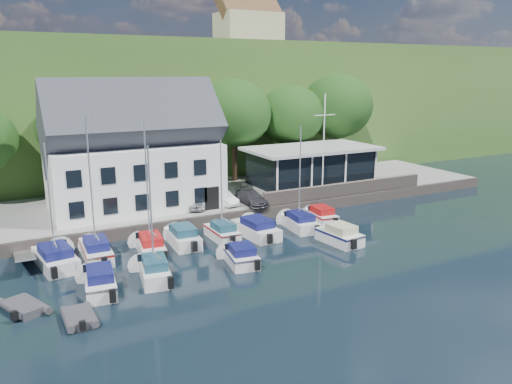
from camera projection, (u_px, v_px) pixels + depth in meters
ground at (306, 266)px, 33.00m from camera, size 180.00×180.00×0.00m
quay at (206, 200)px, 47.96m from camera, size 60.00×13.00×1.00m
quay_face at (235, 217)px, 42.36m from camera, size 60.00×0.30×1.00m
hillside at (106, 99)px, 84.51m from camera, size 160.00×75.00×16.00m
field_patch at (138, 52)px, 93.09m from camera, size 50.00×30.00×0.30m
farmhouse at (248, 25)px, 82.96m from camera, size 10.40×7.00×8.20m
harbor_building at (134, 158)px, 42.80m from camera, size 14.40×8.20×8.70m
club_pavilion at (311, 167)px, 51.02m from camera, size 13.20×7.20×4.10m
seawall at (346, 189)px, 47.85m from camera, size 18.00×0.50×1.20m
gangway at (25, 265)px, 33.32m from camera, size 1.20×6.00×1.40m
car_silver at (195, 202)px, 43.06m from camera, size 2.08×3.55×1.13m
car_white at (223, 198)px, 44.45m from camera, size 1.74×3.68×1.16m
car_dgrey at (251, 197)px, 44.50m from camera, size 1.72×4.20×1.22m
car_blue at (281, 191)px, 46.92m from camera, size 2.22×3.83×1.23m
flagpole at (324, 146)px, 46.49m from camera, size 2.30×0.20×9.57m
tree_1 at (77, 146)px, 46.30m from camera, size 7.08×7.08×9.68m
tree_3 at (234, 130)px, 53.15m from camera, size 7.95×7.95×10.87m
tree_4 at (291, 131)px, 56.32m from camera, size 7.41×7.41×10.13m
tree_5 at (337, 123)px, 58.72m from camera, size 8.29×8.29×11.33m
boat_r1_0 at (50, 199)px, 31.94m from camera, size 3.14×6.96×9.16m
boat_r1_1 at (92, 195)px, 33.37m from camera, size 2.09×6.58×9.06m
boat_r1_2 at (147, 193)px, 34.32m from camera, size 2.56×6.42×8.83m
boat_r1_3 at (183, 235)px, 36.96m from camera, size 2.23×5.96×1.51m
boat_r1_4 at (221, 185)px, 37.38m from camera, size 1.83×5.23×8.55m
boat_r1_5 at (256, 227)px, 38.97m from camera, size 2.62×6.85×1.49m
boat_r1_6 at (300, 178)px, 40.02m from camera, size 2.57×6.27×8.51m
boat_r1_7 at (320, 214)px, 42.59m from camera, size 2.16×5.22×1.40m
boat_r2_0 at (99, 279)px, 29.13m from camera, size 2.53×6.02×1.51m
boat_r2_1 at (151, 209)px, 29.95m from camera, size 2.66×6.04×9.09m
boat_r2_2 at (241, 254)px, 33.32m from camera, size 2.63×5.03×1.36m
boat_r2_4 at (340, 234)px, 37.34m from camera, size 2.58×5.35×1.49m
dinghy_0 at (24, 305)px, 26.78m from camera, size 2.71×3.33×0.67m
dinghy_1 at (79, 316)px, 25.64m from camera, size 1.68×2.74×0.63m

